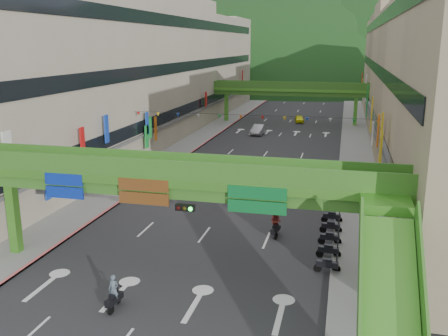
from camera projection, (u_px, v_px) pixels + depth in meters
The scene contains 23 objects.
ground at pixel (137, 323), 24.44m from camera, with size 320.00×320.00×0.00m, color black.
road_slab at pixel (277, 139), 71.58m from camera, with size 18.00×140.00×0.02m, color #28282B.
sidewalk_left at pixel (203, 136), 74.08m from camera, with size 4.00×140.00×0.15m, color gray.
sidewalk_right at pixel (356, 142), 69.04m from camera, with size 4.00×140.00×0.15m, color gray.
curb_left at pixel (215, 136), 73.64m from camera, with size 0.20×140.00×0.18m, color #CC5959.
curb_right at pixel (342, 142), 69.47m from camera, with size 0.20×140.00×0.18m, color gray.
building_row_left at pixel (151, 71), 73.63m from camera, with size 12.80×95.00×19.00m.
building_row_right at pixel (423, 74), 64.95m from camera, with size 12.80×95.00×19.00m.
overpass_near at pixel (187, 192), 28.04m from camera, with size 28.00×12.27×7.10m.
overpass_far at pixel (290, 92), 84.41m from camera, with size 28.00×2.20×7.10m.
hill_left at pixel (277, 82), 178.72m from camera, with size 168.00×140.00×112.00m, color #1C4419.
hill_right at pixel (389, 80), 188.40m from camera, with size 208.00×176.00×128.00m, color #1C4419.
bunting_string at pixel (252, 117), 51.28m from camera, with size 26.00×0.36×0.47m.
scooter_rider_near at pixel (114, 294), 25.56m from camera, with size 0.63×1.60×1.89m.
scooter_rider_mid at pixel (276, 223), 35.23m from camera, with size 0.87×1.59×1.93m.
scooter_rider_left at pixel (201, 170), 50.05m from camera, with size 0.97×1.60×1.98m.
scooter_rider_far at pixel (230, 190), 43.59m from camera, with size 0.80×1.59×1.83m.
parked_scooter_row at pixel (330, 237), 33.91m from camera, with size 1.60×9.38×1.08m.
car_silver at pixel (259, 130), 75.23m from camera, with size 1.57×4.51×1.49m, color #A8A5AD.
car_yellow at pixel (299, 119), 86.88m from camera, with size 1.44×3.58×1.22m, color yellow.
pedestrian_red at pixel (364, 174), 49.20m from camera, with size 0.80×0.62×1.64m, color #A61E07.
pedestrian_dark at pixel (374, 189), 43.85m from camera, with size 1.11×0.46×1.89m, color #232129.
pedestrian_blue at pixel (346, 187), 44.91m from camera, with size 0.73×0.47×1.56m, color #28354D.
Camera 1 is at (9.30, -20.24, 13.32)m, focal length 40.00 mm.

